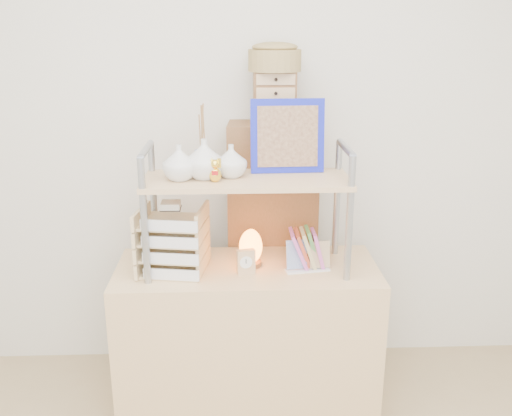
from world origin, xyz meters
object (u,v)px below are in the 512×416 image
at_px(desk, 247,339).
at_px(salt_lamp, 251,247).
at_px(letter_tray, 173,244).
at_px(cabinet, 273,251).

height_order(desk, salt_lamp, salt_lamp).
height_order(desk, letter_tray, letter_tray).
distance_m(desk, salt_lamp, 0.47).
xyz_separation_m(cabinet, letter_tray, (-0.47, -0.40, 0.21)).
xyz_separation_m(cabinet, salt_lamp, (-0.13, -0.35, 0.17)).
bearing_deg(cabinet, salt_lamp, -105.78).
bearing_deg(letter_tray, desk, 5.58).
distance_m(cabinet, salt_lamp, 0.41).
distance_m(letter_tray, salt_lamp, 0.35).
bearing_deg(cabinet, letter_tray, -135.74).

